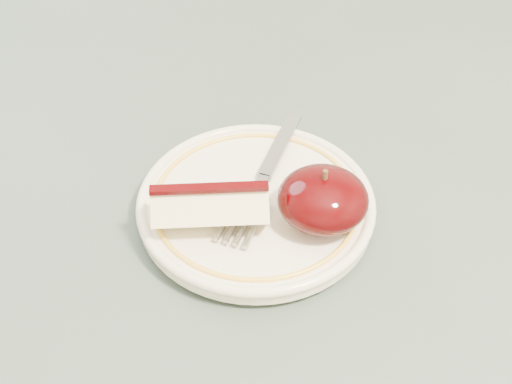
# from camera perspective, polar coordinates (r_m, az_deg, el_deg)

# --- Properties ---
(table) EXTENTS (0.90, 0.90, 0.75)m
(table) POSITION_cam_1_polar(r_m,az_deg,el_deg) (0.66, 2.71, -7.35)
(table) COLOR brown
(table) RESTS_ON ground
(plate) EXTENTS (0.19, 0.19, 0.02)m
(plate) POSITION_cam_1_polar(r_m,az_deg,el_deg) (0.58, -0.00, -0.99)
(plate) COLOR beige
(plate) RESTS_ON table
(apple_half) EXTENTS (0.07, 0.07, 0.05)m
(apple_half) POSITION_cam_1_polar(r_m,az_deg,el_deg) (0.55, 5.37, -0.60)
(apple_half) COLOR black
(apple_half) RESTS_ON plate
(apple_wedge) EXTENTS (0.09, 0.05, 0.04)m
(apple_wedge) POSITION_cam_1_polar(r_m,az_deg,el_deg) (0.54, -3.67, -1.23)
(apple_wedge) COLOR #FCEEB9
(apple_wedge) RESTS_ON plate
(fork) EXTENTS (0.05, 0.17, 0.00)m
(fork) POSITION_cam_1_polar(r_m,az_deg,el_deg) (0.59, 0.63, 1.18)
(fork) COLOR gray
(fork) RESTS_ON plate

